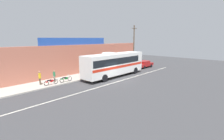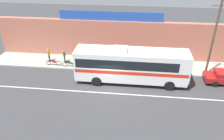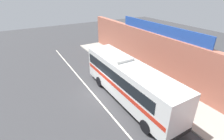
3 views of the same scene
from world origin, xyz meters
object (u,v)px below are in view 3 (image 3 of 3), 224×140
object	(u,v)px
intercity_bus	(128,79)
motorcycle_orange	(110,62)
pedestrian_far_left	(107,50)
motorcycle_blue	(104,57)
pedestrian_far_right	(114,55)

from	to	relation	value
intercity_bus	motorcycle_orange	xyz separation A→B (m)	(-7.16, 2.26, -1.50)
pedestrian_far_left	motorcycle_blue	bearing A→B (deg)	-49.57
motorcycle_blue	pedestrian_far_right	xyz separation A→B (m)	(1.06, 1.02, 0.48)
pedestrian_far_right	intercity_bus	bearing A→B (deg)	-22.82
motorcycle_blue	intercity_bus	bearing A→B (deg)	-14.60
intercity_bus	motorcycle_blue	size ratio (longest dim) A/B	6.11
motorcycle_orange	pedestrian_far_left	size ratio (longest dim) A/B	1.08
motorcycle_orange	pedestrian_far_right	size ratio (longest dim) A/B	1.17
intercity_bus	motorcycle_orange	size ratio (longest dim) A/B	6.27
motorcycle_orange	pedestrian_far_right	distance (m)	1.57
motorcycle_orange	motorcycle_blue	xyz separation A→B (m)	(-2.02, 0.13, 0.00)
motorcycle_blue	pedestrian_far_left	xyz separation A→B (m)	(-0.88, 1.03, 0.57)
intercity_bus	pedestrian_far_left	size ratio (longest dim) A/B	6.75
motorcycle_orange	pedestrian_far_right	world-z (taller)	pedestrian_far_right
motorcycle_blue	pedestrian_far_left	bearing A→B (deg)	130.43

